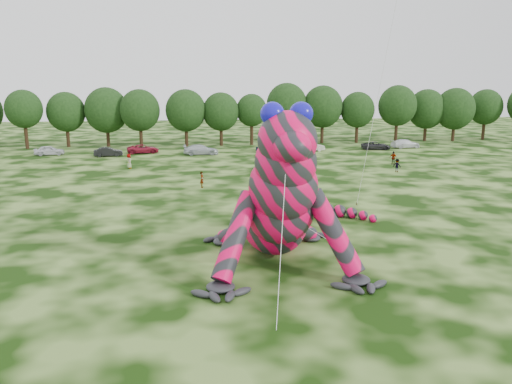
{
  "coord_description": "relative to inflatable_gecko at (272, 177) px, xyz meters",
  "views": [
    {
      "loc": [
        -10.37,
        -27.9,
        10.26
      ],
      "look_at": [
        -6.28,
        0.7,
        4.0
      ],
      "focal_mm": 35.0,
      "sensor_mm": 36.0,
      "label": 1
    }
  ],
  "objects": [
    {
      "name": "spectator_0",
      "position": [
        -3.61,
        20.19,
        -3.89
      ],
      "size": [
        0.46,
        0.64,
        1.65
      ],
      "primitive_type": "imported",
      "rotation": [
        0.0,
        0.0,
        1.46
      ],
      "color": "gray",
      "rests_on": "ground"
    },
    {
      "name": "tree_16",
      "position": [
        50.61,
        57.67,
        -0.03
      ],
      "size": [
        6.26,
        5.63,
        9.37
      ],
      "primitive_type": null,
      "color": "black",
      "rests_on": "ground"
    },
    {
      "name": "tree_3",
      "position": [
        -30.55,
        55.37,
        0.01
      ],
      "size": [
        5.81,
        5.23,
        9.44
      ],
      "primitive_type": null,
      "color": "black",
      "rests_on": "ground"
    },
    {
      "name": "tree_13",
      "position": [
        32.3,
        55.43,
        0.35
      ],
      "size": [
        6.83,
        6.15,
        10.13
      ],
      "primitive_type": null,
      "color": "black",
      "rests_on": "ground"
    },
    {
      "name": "tree_7",
      "position": [
        -4.92,
        55.11,
        0.02
      ],
      "size": [
        6.68,
        6.01,
        9.48
      ],
      "primitive_type": null,
      "color": "black",
      "rests_on": "ground"
    },
    {
      "name": "tree_12",
      "position": [
        25.18,
        56.04,
        -0.23
      ],
      "size": [
        5.99,
        5.39,
        8.97
      ],
      "primitive_type": null,
      "color": "black",
      "rests_on": "ground"
    },
    {
      "name": "tree_15",
      "position": [
        43.64,
        56.07,
        0.1
      ],
      "size": [
        7.17,
        6.45,
        9.63
      ],
      "primitive_type": null,
      "color": "black",
      "rests_on": "ground"
    },
    {
      "name": "car_1",
      "position": [
        -16.25,
        44.41,
        -4.05
      ],
      "size": [
        4.2,
        1.91,
        1.34
      ],
      "primitive_type": "imported",
      "rotation": [
        0.0,
        0.0,
        1.7
      ],
      "color": "black",
      "rests_on": "ground"
    },
    {
      "name": "car_6",
      "position": [
        25.01,
        46.24,
        -4.07
      ],
      "size": [
        4.92,
        2.85,
        1.29
      ],
      "primitive_type": "imported",
      "rotation": [
        0.0,
        0.0,
        1.41
      ],
      "color": "#27272A",
      "rests_on": "ground"
    },
    {
      "name": "spectator_4",
      "position": [
        -12.15,
        33.35,
        -3.81
      ],
      "size": [
        0.76,
        0.99,
        1.81
      ],
      "primitive_type": "imported",
      "rotation": [
        0.0,
        0.0,
        1.8
      ],
      "color": "gray",
      "rests_on": "ground"
    },
    {
      "name": "car_5",
      "position": [
        14.06,
        45.81,
        -3.96
      ],
      "size": [
        4.75,
        2.23,
        1.5
      ],
      "primitive_type": "imported",
      "rotation": [
        0.0,
        0.0,
        1.72
      ],
      "color": "beige",
      "rests_on": "ground"
    },
    {
      "name": "tree_5",
      "position": [
        -17.96,
        56.74,
        0.18
      ],
      "size": [
        7.16,
        6.44,
        9.8
      ],
      "primitive_type": null,
      "color": "black",
      "rests_on": "ground"
    },
    {
      "name": "tree_8",
      "position": [
        0.95,
        55.29,
        -0.24
      ],
      "size": [
        6.14,
        5.53,
        8.94
      ],
      "primitive_type": null,
      "color": "black",
      "rests_on": "ground"
    },
    {
      "name": "tree_4",
      "position": [
        -24.48,
        57.01,
        -0.19
      ],
      "size": [
        6.22,
        5.6,
        9.06
      ],
      "primitive_type": null,
      "color": "black",
      "rests_on": "ground"
    },
    {
      "name": "car_3",
      "position": [
        -2.88,
        44.41,
        -3.97
      ],
      "size": [
        5.14,
        2.12,
        1.49
      ],
      "primitive_type": "imported",
      "rotation": [
        0.0,
        0.0,
        1.56
      ],
      "color": "silver",
      "rests_on": "ground"
    },
    {
      "name": "spectator_2",
      "position": [
        19.74,
        26.1,
        -3.93
      ],
      "size": [
        1.14,
        1.11,
        1.56
      ],
      "primitive_type": "imported",
      "rotation": [
        0.0,
        0.0,
        2.4
      ],
      "color": "gray",
      "rests_on": "ground"
    },
    {
      "name": "ground",
      "position": [
        5.16,
        -1.7,
        -4.72
      ],
      "size": [
        240.0,
        240.0,
        0.0
      ],
      "primitive_type": "plane",
      "color": "#16330A",
      "rests_on": "ground"
    },
    {
      "name": "car_4",
      "position": [
        7.42,
        45.39,
        -4.07
      ],
      "size": [
        3.98,
        2.03,
        1.3
      ],
      "primitive_type": "imported",
      "rotation": [
        0.0,
        0.0,
        1.71
      ],
      "color": "#17264C",
      "rests_on": "ground"
    },
    {
      "name": "tree_11",
      "position": [
        18.95,
        56.5,
        0.32
      ],
      "size": [
        7.01,
        6.31,
        10.07
      ],
      "primitive_type": null,
      "color": "black",
      "rests_on": "ground"
    },
    {
      "name": "tree_9",
      "position": [
        6.23,
        55.65,
        -0.38
      ],
      "size": [
        5.27,
        4.74,
        8.68
      ],
      "primitive_type": null,
      "color": "black",
      "rests_on": "ground"
    },
    {
      "name": "car_7",
      "position": [
        30.61,
        47.63,
        -4.01
      ],
      "size": [
        5.12,
        2.71,
        1.42
      ],
      "primitive_type": "imported",
      "rotation": [
        0.0,
        0.0,
        1.72
      ],
      "color": "white",
      "rests_on": "ground"
    },
    {
      "name": "inflatable_gecko",
      "position": [
        0.0,
        0.0,
        0.0
      ],
      "size": [
        16.06,
        19.01,
        9.43
      ],
      "primitive_type": null,
      "rotation": [
        0.0,
        0.0,
        -0.01
      ],
      "color": "#F0064F",
      "rests_on": "ground"
    },
    {
      "name": "tree_10",
      "position": [
        12.56,
        56.88,
        0.54
      ],
      "size": [
        7.09,
        6.38,
        10.5
      ],
      "primitive_type": null,
      "color": "black",
      "rests_on": "ground"
    },
    {
      "name": "tree_14",
      "position": [
        38.63,
        57.02,
        -0.01
      ],
      "size": [
        6.82,
        6.14,
        9.4
      ],
      "primitive_type": null,
      "color": "black",
      "rests_on": "ground"
    },
    {
      "name": "tree_6",
      "position": [
        -12.39,
        54.99,
        0.03
      ],
      "size": [
        6.52,
        5.86,
        9.49
      ],
      "primitive_type": null,
      "color": "black",
      "rests_on": "ground"
    },
    {
      "name": "spectator_3",
      "position": [
        21.62,
        31.63,
        -3.86
      ],
      "size": [
        1.01,
        1.0,
        1.71
      ],
      "primitive_type": "imported",
      "rotation": [
        0.0,
        0.0,
        5.51
      ],
      "color": "gray",
      "rests_on": "ground"
    },
    {
      "name": "car_2",
      "position": [
        -11.54,
        47.22,
        -4.05
      ],
      "size": [
        5.09,
        3.01,
        1.33
      ],
      "primitive_type": "imported",
      "rotation": [
        0.0,
        0.0,
        1.75
      ],
      "color": "maroon",
      "rests_on": "ground"
    },
    {
      "name": "car_0",
      "position": [
        -25.02,
        46.9,
        -4.0
      ],
      "size": [
        4.42,
        2.29,
        1.44
      ],
      "primitive_type": "imported",
      "rotation": [
        0.0,
        0.0,
        1.72
      ],
      "color": "silver",
      "rests_on": "ground"
    }
  ]
}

